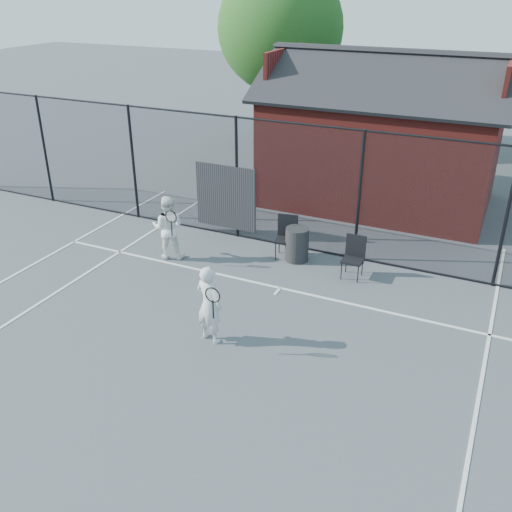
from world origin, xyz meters
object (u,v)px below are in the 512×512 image
at_px(clubhouse, 381,146).
at_px(waste_bin, 297,244).
at_px(chair_right, 286,238).
at_px(player_front, 209,304).
at_px(chair_left, 353,258).
at_px(player_back, 168,227).

bearing_deg(clubhouse, waste_bin, -98.45).
height_order(clubhouse, chair_right, clubhouse).
xyz_separation_m(player_front, chair_left, (1.60, 3.36, -0.28)).
relative_size(clubhouse, waste_bin, 8.32).
height_order(chair_left, chair_right, chair_right).
relative_size(chair_left, chair_right, 0.94).
relative_size(clubhouse, chair_left, 7.20).
relative_size(clubhouse, player_back, 4.37).
height_order(player_front, chair_right, player_front).
bearing_deg(player_back, chair_right, 24.72).
relative_size(player_front, chair_right, 1.52).
bearing_deg(chair_right, clubhouse, 67.61).
bearing_deg(player_back, player_front, -45.67).
distance_m(clubhouse, player_back, 6.70).
height_order(chair_right, waste_bin, chair_right).
relative_size(player_front, chair_left, 1.62).
xyz_separation_m(chair_left, waste_bin, (-1.38, 0.29, -0.06)).
xyz_separation_m(chair_right, waste_bin, (0.28, -0.02, -0.09)).
bearing_deg(waste_bin, player_back, -157.93).
distance_m(clubhouse, chair_right, 4.82).
height_order(player_front, waste_bin, player_front).
height_order(clubhouse, waste_bin, clubhouse).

